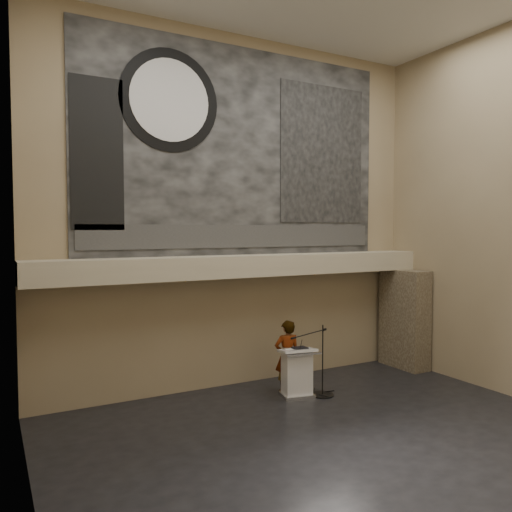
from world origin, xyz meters
TOP-DOWN VIEW (x-y plane):
  - floor at (0.00, 0.00)m, footprint 10.00×10.00m
  - wall_back at (0.00, 4.00)m, footprint 10.00×0.02m
  - wall_left at (-5.00, 0.00)m, footprint 0.02×8.00m
  - soffit at (0.00, 3.60)m, footprint 10.00×0.80m
  - sprinkler_left at (-1.60, 3.55)m, footprint 0.04×0.04m
  - sprinkler_right at (1.90, 3.55)m, footprint 0.04×0.04m
  - banner at (0.00, 3.97)m, footprint 8.00×0.05m
  - banner_text_strip at (0.00, 3.93)m, footprint 7.76×0.02m
  - banner_clock_rim at (-1.80, 3.93)m, footprint 2.30×0.02m
  - banner_clock_face at (-1.80, 3.91)m, footprint 1.84×0.02m
  - banner_building_print at (2.40, 3.93)m, footprint 2.60×0.02m
  - banner_brick_print at (-3.40, 3.93)m, footprint 1.10×0.02m
  - stone_pier at (4.65, 3.15)m, footprint 0.60×1.40m
  - lectern at (0.66, 2.47)m, footprint 0.88×0.70m
  - binder at (0.73, 2.44)m, footprint 0.32×0.26m
  - papers at (0.49, 2.42)m, footprint 0.23×0.30m
  - speaker_person at (0.64, 2.85)m, footprint 0.68×0.50m
  - mic_stand at (1.19, 2.25)m, footprint 1.38×0.69m

SIDE VIEW (x-z plane):
  - floor at x=0.00m, z-range 0.00..0.00m
  - mic_stand at x=1.19m, z-range -0.57..1.06m
  - lectern at x=0.66m, z-range -0.02..1.12m
  - speaker_person at x=0.64m, z-range 0.00..1.70m
  - papers at x=0.49m, z-range 1.10..1.10m
  - binder at x=0.73m, z-range 1.10..1.14m
  - stone_pier at x=4.65m, z-range 0.00..2.70m
  - sprinkler_left at x=-1.60m, z-range 2.64..2.70m
  - sprinkler_right at x=1.90m, z-range 2.64..2.70m
  - soffit at x=0.00m, z-range 2.70..3.20m
  - banner_text_strip at x=0.00m, z-range 3.38..3.93m
  - wall_back at x=0.00m, z-range 0.00..8.50m
  - wall_left at x=-5.00m, z-range 0.00..8.50m
  - banner_brick_print at x=-3.40m, z-range 3.80..7.00m
  - banner at x=0.00m, z-range 3.20..8.20m
  - banner_building_print at x=2.40m, z-range 4.00..7.60m
  - banner_clock_rim at x=-1.80m, z-range 5.55..7.85m
  - banner_clock_face at x=-1.80m, z-range 5.78..7.62m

